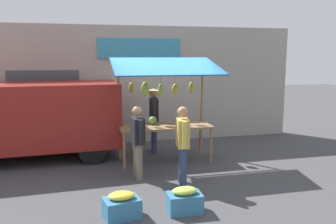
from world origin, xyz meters
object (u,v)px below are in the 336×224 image
object	(u,v)px
produce_crate_side	(185,201)
shopper_in_striped_shirt	(137,138)
market_stall	(164,98)
parked_van	(19,115)
shopper_with_ponytail	(183,140)
vendor_with_sunhat	(154,115)
produce_crate_near	(122,206)

from	to	relation	value
produce_crate_side	shopper_in_striped_shirt	bearing A→B (deg)	-74.99
market_stall	produce_crate_side	xyz separation A→B (m)	(0.34, 2.92, -1.35)
shopper_in_striped_shirt	parked_van	distance (m)	3.25
shopper_with_ponytail	vendor_with_sunhat	bearing A→B (deg)	10.69
parked_van	produce_crate_near	size ratio (longest dim) A/B	7.29
market_stall	shopper_in_striped_shirt	world-z (taller)	market_stall
vendor_with_sunhat	produce_crate_near	xyz separation A→B (m)	(1.25, 3.59, -0.83)
shopper_with_ponytail	shopper_in_striped_shirt	bearing A→B (deg)	62.85
shopper_in_striped_shirt	shopper_with_ponytail	distance (m)	0.99
market_stall	shopper_with_ponytail	world-z (taller)	market_stall
shopper_in_striped_shirt	produce_crate_near	xyz separation A→B (m)	(0.54, 1.77, -0.67)
shopper_in_striped_shirt	parked_van	size ratio (longest dim) A/B	0.34
produce_crate_side	shopper_with_ponytail	bearing A→B (deg)	-104.42
shopper_with_ponytail	parked_van	bearing A→B (deg)	61.70
shopper_with_ponytail	produce_crate_side	size ratio (longest dim) A/B	2.78
shopper_in_striped_shirt	produce_crate_side	world-z (taller)	shopper_in_striped_shirt
market_stall	produce_crate_side	world-z (taller)	market_stall
shopper_with_ponytail	produce_crate_near	size ratio (longest dim) A/B	2.54
market_stall	vendor_with_sunhat	distance (m)	0.89
vendor_with_sunhat	produce_crate_near	world-z (taller)	vendor_with_sunhat
parked_van	produce_crate_near	xyz separation A→B (m)	(-2.04, 3.73, -0.93)
market_stall	shopper_in_striped_shirt	bearing A→B (deg)	53.16
parked_van	produce_crate_side	size ratio (longest dim) A/B	7.97
shopper_with_ponytail	produce_crate_side	world-z (taller)	shopper_with_ponytail
market_stall	shopper_with_ponytail	bearing A→B (deg)	89.06
shopper_with_ponytail	produce_crate_side	bearing A→B (deg)	174.25
produce_crate_near	vendor_with_sunhat	bearing A→B (deg)	-109.24
vendor_with_sunhat	shopper_in_striped_shirt	size ratio (longest dim) A/B	1.13
shopper_in_striped_shirt	shopper_with_ponytail	world-z (taller)	shopper_with_ponytail
market_stall	produce_crate_near	distance (m)	3.46
market_stall	shopper_with_ponytail	size ratio (longest dim) A/B	1.60
market_stall	shopper_in_striped_shirt	size ratio (longest dim) A/B	1.65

